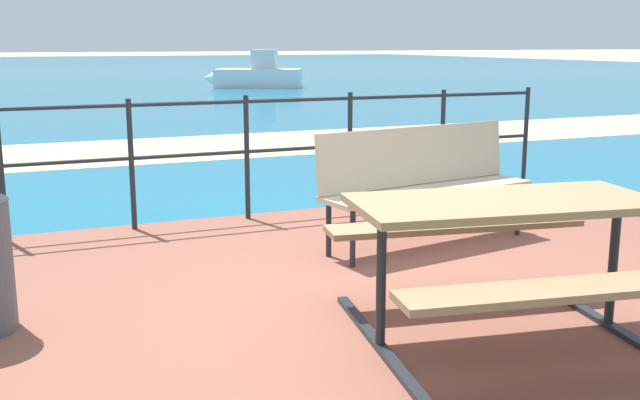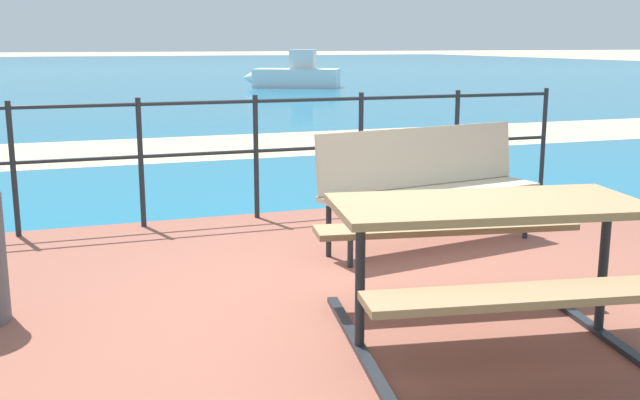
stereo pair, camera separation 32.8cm
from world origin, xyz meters
name	(u,v)px [view 2 (the right image)]	position (x,y,z in m)	size (l,w,h in m)	color
ground_plane	(363,317)	(0.00, 0.00, 0.00)	(240.00, 240.00, 0.00)	tan
patio_paving	(363,312)	(0.00, 0.00, 0.03)	(6.40, 5.20, 0.06)	brown
sea_water	(84,71)	(0.00, 40.00, 0.01)	(90.00, 90.00, 0.01)	#196B8E
beach_strip	(173,149)	(0.00, 7.46, 0.01)	(54.00, 2.75, 0.01)	tan
picnic_table	(487,236)	(0.39, -0.68, 0.63)	(1.76, 1.70, 0.74)	#8C704C
park_bench	(426,177)	(0.98, 1.15, 0.59)	(1.82, 0.72, 0.89)	#BCAD93
railing_fence	(256,143)	(0.00, 2.44, 0.72)	(5.94, 0.04, 1.08)	#1E2328
boat_mid	(295,75)	(6.41, 21.68, 0.43)	(3.51, 2.56, 1.31)	silver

